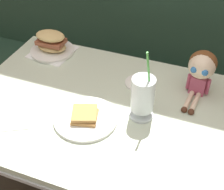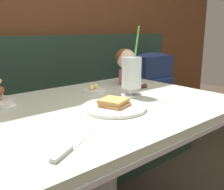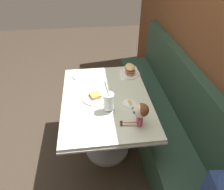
{
  "view_description": "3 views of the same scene",
  "coord_description": "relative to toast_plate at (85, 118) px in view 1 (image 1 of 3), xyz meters",
  "views": [
    {
      "loc": [
        0.4,
        -0.71,
        1.61
      ],
      "look_at": [
        0.07,
        0.17,
        0.82
      ],
      "focal_mm": 51.19,
      "sensor_mm": 36.0,
      "label": 1
    },
    {
      "loc": [
        -0.66,
        -0.65,
        1.04
      ],
      "look_at": [
        0.06,
        0.18,
        0.77
      ],
      "focal_mm": 42.33,
      "sensor_mm": 36.0,
      "label": 2
    },
    {
      "loc": [
        1.49,
        0.06,
        1.92
      ],
      "look_at": [
        0.12,
        0.22,
        0.86
      ],
      "focal_mm": 33.15,
      "sensor_mm": 36.0,
      "label": 3
    }
  ],
  "objects": [
    {
      "name": "seated_doll",
      "position": [
        0.38,
        0.32,
        0.12
      ],
      "size": [
        0.12,
        0.22,
        0.2
      ],
      "color": "#B74C6B",
      "rests_on": "diner_table"
    },
    {
      "name": "toast_plate",
      "position": [
        0.0,
        0.0,
        0.0
      ],
      "size": [
        0.25,
        0.25,
        0.04
      ],
      "color": "white",
      "rests_on": "diner_table"
    },
    {
      "name": "booth_bench",
      "position": [
        0.01,
        0.72,
        -0.42
      ],
      "size": [
        2.6,
        0.48,
        1.0
      ],
      "color": "#233D2D",
      "rests_on": "ground"
    },
    {
      "name": "diner_table",
      "position": [
        0.01,
        0.1,
        -0.21
      ],
      "size": [
        1.11,
        0.81,
        0.74
      ],
      "color": "beige",
      "rests_on": "ground"
    },
    {
      "name": "butter_saucer",
      "position": [
        0.12,
        0.29,
        -0.0
      ],
      "size": [
        0.12,
        0.12,
        0.04
      ],
      "color": "white",
      "rests_on": "diner_table"
    },
    {
      "name": "sandwich_plate",
      "position": [
        -0.36,
        0.39,
        0.03
      ],
      "size": [
        0.22,
        0.22,
        0.12
      ],
      "color": "white",
      "rests_on": "diner_table"
    },
    {
      "name": "milkshake_glass",
      "position": [
        0.2,
        0.1,
        0.09
      ],
      "size": [
        0.1,
        0.1,
        0.31
      ],
      "color": "silver",
      "rests_on": "diner_table"
    }
  ]
}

